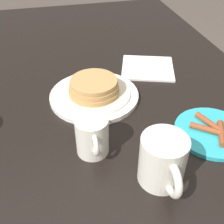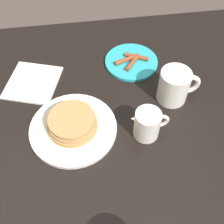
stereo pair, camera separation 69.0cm
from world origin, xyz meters
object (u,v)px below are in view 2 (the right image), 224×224
Objects in this scene: coffee_mug at (175,86)px; napkin at (33,82)px; pancake_plate at (73,126)px; creamer_pitcher at (147,124)px; side_plate_bacon at (131,62)px.

coffee_mug is 0.62× the size of napkin.
pancake_plate is 1.20× the size of napkin.
pancake_plate is 1.95× the size of coffee_mug.
napkin is at bearing 120.83° from pancake_plate.
napkin is at bearing 143.08° from creamer_pitcher.
creamer_pitcher reaches higher than pancake_plate.
coffee_mug reaches higher than napkin.
creamer_pitcher is (0.19, -0.04, 0.03)m from pancake_plate.
creamer_pitcher is at bearing -36.92° from napkin.
coffee_mug is 1.14× the size of creamer_pitcher.
side_plate_bacon is 0.87× the size of napkin.
coffee_mug reaches higher than side_plate_bacon.
pancake_plate is 0.31m from coffee_mug.
creamer_pitcher is at bearing -132.91° from coffee_mug.
creamer_pitcher is at bearing -92.56° from side_plate_bacon.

